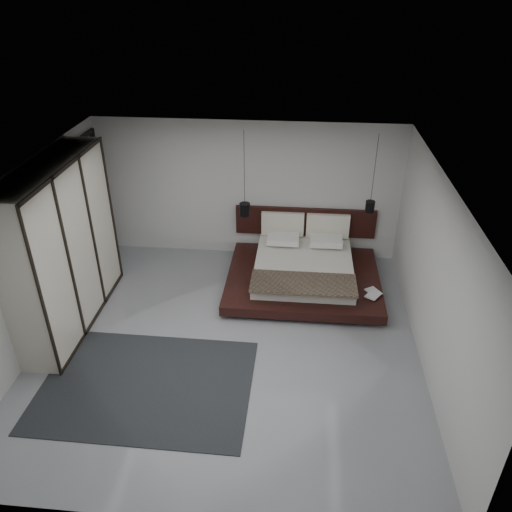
# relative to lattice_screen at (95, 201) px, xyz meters

# --- Properties ---
(floor) EXTENTS (6.00, 6.00, 0.00)m
(floor) POSITION_rel_lattice_screen_xyz_m (2.95, -2.45, -1.30)
(floor) COLOR gray
(floor) RESTS_ON ground
(ceiling) EXTENTS (6.00, 6.00, 0.00)m
(ceiling) POSITION_rel_lattice_screen_xyz_m (2.95, -2.45, 1.50)
(ceiling) COLOR white
(ceiling) RESTS_ON wall_back
(wall_back) EXTENTS (6.00, 0.00, 6.00)m
(wall_back) POSITION_rel_lattice_screen_xyz_m (2.95, 0.55, 0.10)
(wall_back) COLOR #BBBCB9
(wall_back) RESTS_ON floor
(wall_front) EXTENTS (6.00, 0.00, 6.00)m
(wall_front) POSITION_rel_lattice_screen_xyz_m (2.95, -5.45, 0.10)
(wall_front) COLOR #BBBCB9
(wall_front) RESTS_ON floor
(wall_left) EXTENTS (0.00, 6.00, 6.00)m
(wall_left) POSITION_rel_lattice_screen_xyz_m (-0.05, -2.45, 0.10)
(wall_left) COLOR #BBBCB9
(wall_left) RESTS_ON floor
(wall_right) EXTENTS (0.00, 6.00, 6.00)m
(wall_right) POSITION_rel_lattice_screen_xyz_m (5.95, -2.45, 0.10)
(wall_right) COLOR #BBBCB9
(wall_right) RESTS_ON floor
(lattice_screen) EXTENTS (0.05, 0.90, 2.60)m
(lattice_screen) POSITION_rel_lattice_screen_xyz_m (0.00, 0.00, 0.00)
(lattice_screen) COLOR black
(lattice_screen) RESTS_ON floor
(bed) EXTENTS (2.82, 2.41, 1.08)m
(bed) POSITION_rel_lattice_screen_xyz_m (4.11, -0.54, -1.01)
(bed) COLOR black
(bed) RESTS_ON floor
(book_lower) EXTENTS (0.32, 0.34, 0.03)m
(book_lower) POSITION_rel_lattice_screen_xyz_m (5.27, -1.20, -1.03)
(book_lower) COLOR #99724C
(book_lower) RESTS_ON bed
(book_upper) EXTENTS (0.33, 0.34, 0.02)m
(book_upper) POSITION_rel_lattice_screen_xyz_m (5.25, -1.23, -1.00)
(book_upper) COLOR #99724C
(book_upper) RESTS_ON book_lower
(pendant_left) EXTENTS (0.20, 0.20, 1.64)m
(pendant_left) POSITION_rel_lattice_screen_xyz_m (2.96, -0.10, -0.01)
(pendant_left) COLOR black
(pendant_left) RESTS_ON ceiling
(pendant_right) EXTENTS (0.17, 0.17, 1.46)m
(pendant_right) POSITION_rel_lattice_screen_xyz_m (5.27, -0.10, 0.15)
(pendant_right) COLOR black
(pendant_right) RESTS_ON ceiling
(wardrobe) EXTENTS (0.66, 2.82, 2.77)m
(wardrobe) POSITION_rel_lattice_screen_xyz_m (0.25, -2.02, 0.08)
(wardrobe) COLOR beige
(wardrobe) RESTS_ON floor
(rug) EXTENTS (3.04, 2.18, 0.01)m
(rug) POSITION_rel_lattice_screen_xyz_m (1.90, -3.48, -1.29)
(rug) COLOR black
(rug) RESTS_ON floor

